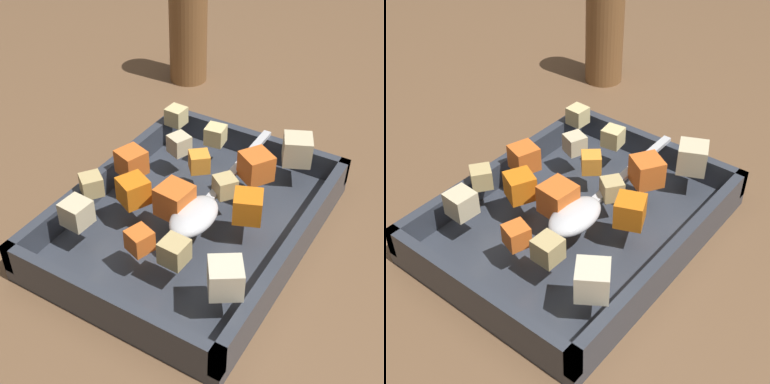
{
  "view_description": "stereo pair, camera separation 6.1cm",
  "coord_description": "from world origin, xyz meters",
  "views": [
    {
      "loc": [
        -0.42,
        -0.23,
        0.43
      ],
      "look_at": [
        -0.01,
        0.02,
        0.06
      ],
      "focal_mm": 51.9,
      "sensor_mm": 36.0,
      "label": 1
    },
    {
      "loc": [
        -0.39,
        -0.28,
        0.43
      ],
      "look_at": [
        -0.01,
        0.02,
        0.06
      ],
      "focal_mm": 51.9,
      "sensor_mm": 36.0,
      "label": 2
    }
  ],
  "objects": [
    {
      "name": "ground_plane",
      "position": [
        0.0,
        0.0,
        0.0
      ],
      "size": [
        4.0,
        4.0,
        0.0
      ],
      "primitive_type": "plane",
      "color": "brown"
    },
    {
      "name": "baking_dish",
      "position": [
        -0.01,
        0.02,
        0.01
      ],
      "size": [
        0.33,
        0.25,
        0.05
      ],
      "color": "#333842",
      "rests_on": "ground_plane"
    },
    {
      "name": "carrot_chunk_heap_top",
      "position": [
        -0.01,
        -0.05,
        0.06
      ],
      "size": [
        0.04,
        0.04,
        0.03
      ],
      "primitive_type": "cube",
      "rotation": [
        0.0,
        0.0,
        0.39
      ],
      "color": "orange",
      "rests_on": "baking_dish"
    },
    {
      "name": "carrot_chunk_near_spoon",
      "position": [
        -0.05,
        0.07,
        0.06
      ],
      "size": [
        0.04,
        0.04,
        0.03
      ],
      "primitive_type": "cube",
      "rotation": [
        0.0,
        0.0,
        4.27
      ],
      "color": "orange",
      "rests_on": "baking_dish"
    },
    {
      "name": "carrot_chunk_near_left",
      "position": [
        -0.01,
        0.1,
        0.06
      ],
      "size": [
        0.04,
        0.04,
        0.03
      ],
      "primitive_type": "cube",
      "rotation": [
        0.0,
        0.0,
        1.26
      ],
      "color": "orange",
      "rests_on": "baking_dish"
    },
    {
      "name": "carrot_chunk_corner_sw",
      "position": [
        -0.11,
        0.02,
        0.06
      ],
      "size": [
        0.03,
        0.03,
        0.02
      ],
      "primitive_type": "cube",
      "rotation": [
        0.0,
        0.0,
        1.25
      ],
      "color": "orange",
      "rests_on": "baking_dish"
    },
    {
      "name": "carrot_chunk_center",
      "position": [
        0.04,
        0.04,
        0.06
      ],
      "size": [
        0.03,
        0.03,
        0.02
      ],
      "primitive_type": "cube",
      "rotation": [
        0.0,
        0.0,
        5.42
      ],
      "color": "orange",
      "rests_on": "baking_dish"
    },
    {
      "name": "carrot_chunk_far_left",
      "position": [
        0.06,
        -0.03,
        0.06
      ],
      "size": [
        0.04,
        0.04,
        0.03
      ],
      "primitive_type": "cube",
      "rotation": [
        0.0,
        0.0,
        5.72
      ],
      "color": "orange",
      "rests_on": "baking_dish"
    },
    {
      "name": "carrot_chunk_heap_side",
      "position": [
        -0.04,
        0.02,
        0.06
      ],
      "size": [
        0.04,
        0.04,
        0.03
      ],
      "primitive_type": "cube",
      "rotation": [
        0.0,
        0.0,
        1.48
      ],
      "color": "orange",
      "rests_on": "baking_dish"
    },
    {
      "name": "potato_chunk_corner_se",
      "position": [
        0.01,
        -0.01,
        0.06
      ],
      "size": [
        0.03,
        0.03,
        0.02
      ],
      "primitive_type": "cube",
      "rotation": [
        0.0,
        0.0,
        0.93
      ],
      "color": "tan",
      "rests_on": "baking_dish"
    },
    {
      "name": "potato_chunk_near_right",
      "position": [
        0.06,
        0.08,
        0.06
      ],
      "size": [
        0.03,
        0.03,
        0.02
      ],
      "primitive_type": "cube",
      "rotation": [
        0.0,
        0.0,
        5.91
      ],
      "color": "beige",
      "rests_on": "baking_dish"
    },
    {
      "name": "potato_chunk_corner_ne",
      "position": [
        -0.1,
        -0.02,
        0.06
      ],
      "size": [
        0.03,
        0.03,
        0.02
      ],
      "primitive_type": "cube",
      "rotation": [
        0.0,
        0.0,
        4.67
      ],
      "color": "tan",
      "rests_on": "baking_dish"
    },
    {
      "name": "potato_chunk_mid_right",
      "position": [
        0.1,
        0.05,
        0.06
      ],
      "size": [
        0.03,
        0.03,
        0.02
      ],
      "primitive_type": "cube",
      "rotation": [
        0.0,
        0.0,
        3.27
      ],
      "color": "#E0CC89",
      "rests_on": "baking_dish"
    },
    {
      "name": "potato_chunk_mid_left",
      "position": [
        -0.11,
        0.1,
        0.06
      ],
      "size": [
        0.03,
        0.03,
        0.03
      ],
      "primitive_type": "cube",
      "rotation": [
        0.0,
        0.0,
        1.51
      ],
      "color": "beige",
      "rests_on": "baking_dish"
    },
    {
      "name": "potato_chunk_rim_edge",
      "position": [
        0.11,
        -0.05,
        0.06
      ],
      "size": [
        0.04,
        0.04,
        0.03
      ],
      "primitive_type": "cube",
      "rotation": [
        0.0,
        0.0,
        3.57
      ],
      "color": "beige",
      "rests_on": "baking_dish"
    },
    {
      "name": "potato_chunk_corner_nw",
      "position": [
        0.11,
        0.12,
        0.06
      ],
      "size": [
        0.02,
        0.02,
        0.02
      ],
      "primitive_type": "cube",
      "rotation": [
        0.0,
        0.0,
        6.24
      ],
      "color": "#E0CC89",
      "rests_on": "baking_dish"
    },
    {
      "name": "potato_chunk_back_center",
      "position": [
        -0.06,
        0.12,
        0.06
      ],
      "size": [
        0.03,
        0.03,
        0.02
      ],
      "primitive_type": "cube",
      "rotation": [
        0.0,
        0.0,
        4.08
      ],
      "color": "tan",
      "rests_on": "baking_dish"
    },
    {
      "name": "parsnip_chunk_far_right",
      "position": [
        -0.11,
        -0.08,
        0.06
      ],
      "size": [
        0.04,
        0.04,
        0.03
      ],
      "primitive_type": "cube",
      "rotation": [
        0.0,
        0.0,
        0.58
      ],
      "color": "beige",
      "rests_on": "baking_dish"
    },
    {
      "name": "serving_spoon",
      "position": [
        -0.03,
        -0.01,
        0.06
      ],
      "size": [
        0.23,
        0.05,
        0.02
      ],
      "rotation": [
        0.0,
        0.0,
        0.02
      ],
      "color": "silver",
      "rests_on": "baking_dish"
    },
    {
      "name": "pepper_mill",
      "position": [
        0.31,
        0.22,
        0.09
      ],
      "size": [
        0.06,
        0.06,
        0.2
      ],
      "color": "brown",
      "rests_on": "ground_plane"
    }
  ]
}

